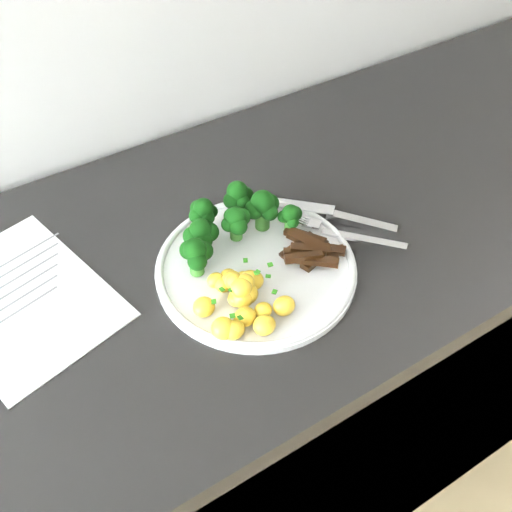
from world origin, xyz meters
name	(u,v)px	position (x,y,z in m)	size (l,w,h in m)	color
counter	(197,422)	(0.09, 1.67, 0.45)	(2.38, 0.60, 0.89)	black
recipe_paper	(22,298)	(-0.11, 1.74, 0.89)	(0.25, 0.31, 0.00)	silver
plate	(256,267)	(0.19, 1.62, 0.90)	(0.28, 0.28, 0.02)	white
broccoli	(230,220)	(0.18, 1.68, 0.94)	(0.19, 0.11, 0.07)	#2A5D1D
potatoes	(241,297)	(0.14, 1.57, 0.92)	(0.12, 0.12, 0.04)	yellow
beef_strips	(312,250)	(0.27, 1.59, 0.91)	(0.10, 0.11, 0.03)	black
fork	(346,234)	(0.33, 1.60, 0.91)	(0.13, 0.16, 0.02)	silver
knife	(342,217)	(0.35, 1.64, 0.90)	(0.17, 0.18, 0.02)	silver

